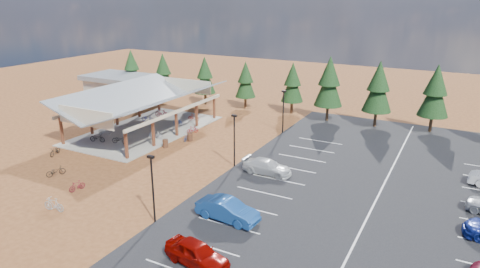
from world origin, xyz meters
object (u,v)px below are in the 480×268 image
bike_7 (194,117)px  car_3 (267,167)px  bike_15 (193,130)px  car_0 (197,253)px  bike_11 (77,186)px  bike_13 (54,204)px  bike_8 (55,151)px  bike_12 (56,171)px  bike_0 (97,138)px  trash_bin_0 (165,143)px  bike_3 (162,113)px  lamp_post_2 (283,109)px  car_1 (227,210)px  bike_2 (147,118)px  bike_6 (178,122)px  outbuilding (121,87)px  bike_14 (188,137)px  bike_4 (120,140)px  bike_1 (105,131)px  bike_5 (156,134)px  trash_bin_1 (190,137)px  bike_pavilion (144,100)px  lamp_post_0 (153,184)px

bike_7 → car_3: car_3 is taller
bike_15 → car_0: size_ratio=0.34×
bike_11 → car_0: car_0 is taller
bike_11 → bike_13: bearing=-58.1°
bike_8 → car_3: car_3 is taller
bike_12 → car_3: bearing=-128.1°
bike_0 → trash_bin_0: bearing=-86.3°
bike_0 → bike_3: size_ratio=0.97×
lamp_post_2 → bike_15: (-9.40, -5.21, -2.53)m
bike_7 → car_1: size_ratio=0.33×
bike_2 → bike_6: bike_2 is taller
bike_15 → bike_7: bearing=-26.5°
outbuilding → bike_15: size_ratio=7.48×
lamp_post_2 → bike_11: 24.78m
lamp_post_2 → bike_8: lamp_post_2 is taller
bike_14 → bike_4: bearing=-147.0°
bike_1 → bike_4: size_ratio=0.89×
outbuilding → car_0: 46.38m
bike_5 → outbuilding: bearing=47.7°
outbuilding → car_3: bearing=-26.5°
bike_4 → bike_11: bike_4 is taller
trash_bin_1 → bike_3: bearing=144.8°
bike_5 → car_1: car_1 is taller
trash_bin_0 → car_3: size_ratio=0.20×
bike_11 → bike_13: bike_13 is taller
bike_7 → bike_13: bike_13 is taller
car_0 → car_1: 5.69m
bike_pavilion → bike_12: 15.09m
bike_3 → bike_13: bike_3 is taller
bike_3 → car_1: (21.43, -19.83, 0.17)m
bike_2 → bike_4: 8.80m
trash_bin_0 → car_0: 21.86m
lamp_post_0 → car_3: bearing=73.3°
bike_2 → bike_12: (3.90, -17.52, -0.09)m
trash_bin_0 → car_1: (13.70, -10.55, 0.38)m
bike_2 → car_1: size_ratio=0.36×
bike_1 → car_1: car_1 is taller
bike_pavilion → car_0: bike_pavilion is taller
trash_bin_0 → bike_1: bearing=-179.5°
outbuilding → bike_7: 17.70m
bike_pavilion → bike_12: (1.73, -14.61, -3.37)m
bike_5 → bike_6: bearing=5.8°
bike_5 → bike_11: (2.64, -13.71, -0.19)m
bike_0 → bike_12: size_ratio=1.04×
bike_7 → bike_15: bearing=-154.8°
bike_12 → outbuilding: bearing=-35.8°
trash_bin_0 → bike_4: (-5.03, -1.61, 0.12)m
lamp_post_0 → bike_8: (-17.73, 6.01, -2.52)m
lamp_post_2 → bike_8: size_ratio=2.96×
bike_8 → bike_15: 15.25m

